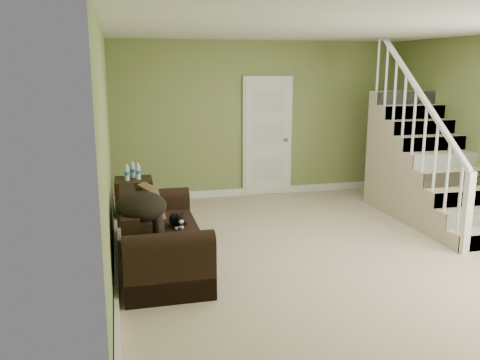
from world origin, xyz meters
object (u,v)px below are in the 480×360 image
sofa (158,241)px  cat (177,220)px  side_table (134,200)px  banana (168,241)px

sofa → cat: size_ratio=4.53×
sofa → side_table: size_ratio=2.33×
cat → banana: 0.55m
sofa → cat: 0.31m
side_table → cat: side_table is taller
side_table → banana: 2.28m
side_table → banana: (0.26, -2.26, 0.14)m
cat → banana: (-0.16, -0.53, -0.05)m
sofa → banana: size_ratio=9.62×
sofa → banana: sofa is taller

